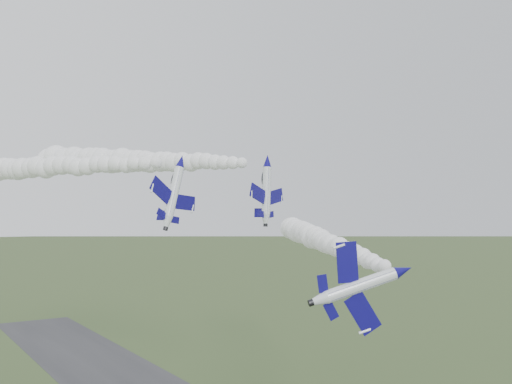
% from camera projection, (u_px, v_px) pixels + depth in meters
% --- Properties ---
extents(jet_lead, '(8.22, 13.41, 11.11)m').
position_uv_depth(jet_lead, '(404.00, 270.00, 71.26)').
color(jet_lead, white).
extents(smoke_trail_jet_lead, '(32.38, 63.89, 5.21)m').
position_uv_depth(smoke_trail_jet_lead, '(325.00, 242.00, 108.39)').
color(smoke_trail_jet_lead, white).
extents(jet_pair_left, '(9.09, 10.96, 3.67)m').
position_uv_depth(jet_pair_left, '(182.00, 161.00, 82.24)').
color(jet_pair_left, white).
extents(smoke_trail_jet_pair_left, '(28.74, 60.61, 4.91)m').
position_uv_depth(smoke_trail_jet_pair_left, '(36.00, 167.00, 101.40)').
color(smoke_trail_jet_pair_left, white).
extents(jet_pair_right, '(9.57, 10.97, 2.86)m').
position_uv_depth(jet_pair_right, '(268.00, 161.00, 90.97)').
color(jet_pair_right, white).
extents(smoke_trail_jet_pair_right, '(26.92, 52.83, 5.71)m').
position_uv_depth(smoke_trail_jet_pair_right, '(134.00, 161.00, 107.29)').
color(smoke_trail_jet_pair_right, white).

